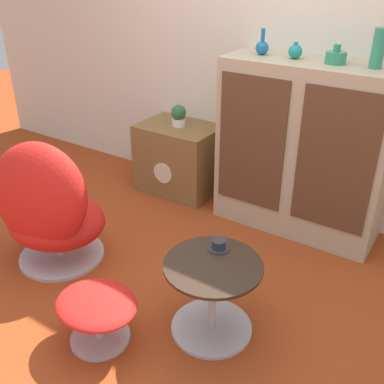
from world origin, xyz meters
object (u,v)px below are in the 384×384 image
object	(u,v)px
coffee_table	(212,295)
vase_inner_left	(295,51)
egg_chair	(49,210)
vase_inner_right	(336,57)
vase_leftmost	(262,47)
potted_plant	(179,115)
ottoman	(97,309)
sideboard	(303,150)
teacup	(219,245)
vase_rightmost	(378,48)
tv_console	(179,158)

from	to	relation	value
coffee_table	vase_inner_left	bearing A→B (deg)	97.46
egg_chair	vase_inner_right	bearing A→B (deg)	45.95
vase_leftmost	potted_plant	world-z (taller)	vase_leftmost
egg_chair	ottoman	size ratio (longest dim) A/B	1.98
sideboard	teacup	bearing A→B (deg)	-90.45
vase_rightmost	potted_plant	bearing A→B (deg)	-179.73
coffee_table	teacup	bearing A→B (deg)	108.99
egg_chair	potted_plant	size ratio (longest dim) A/B	5.09
sideboard	vase_leftmost	distance (m)	0.77
vase_rightmost	teacup	bearing A→B (deg)	-108.54
egg_chair	coffee_table	distance (m)	1.21
sideboard	potted_plant	distance (m)	1.07
teacup	vase_inner_left	bearing A→B (deg)	96.06
tv_console	vase_inner_left	size ratio (longest dim) A/B	6.17
teacup	coffee_table	bearing A→B (deg)	-71.01
vase_leftmost	potted_plant	xyz separation A→B (m)	(-0.70, -0.01, -0.61)
coffee_table	vase_inner_left	world-z (taller)	vase_inner_left
egg_chair	vase_inner_left	distance (m)	1.91
tv_console	vase_inner_left	world-z (taller)	vase_inner_left
egg_chair	vase_rightmost	bearing A→B (deg)	41.04
tv_console	egg_chair	bearing A→B (deg)	-93.79
vase_leftmost	ottoman	bearing A→B (deg)	-91.92
coffee_table	vase_inner_right	size ratio (longest dim) A/B	3.98
vase_inner_right	potted_plant	xyz separation A→B (m)	(-1.21, -0.01, -0.60)
vase_leftmost	vase_inner_left	xyz separation A→B (m)	(0.24, 0.00, -0.01)
ottoman	teacup	size ratio (longest dim) A/B	3.72
sideboard	vase_inner_left	world-z (taller)	vase_inner_left
egg_chair	tv_console	bearing A→B (deg)	86.21
ottoman	vase_inner_right	size ratio (longest dim) A/B	3.47
vase_rightmost	vase_inner_right	bearing A→B (deg)	180.00
vase_leftmost	sideboard	bearing A→B (deg)	-0.60
egg_chair	vase_rightmost	world-z (taller)	vase_rightmost
coffee_table	vase_rightmost	size ratio (longest dim) A/B	2.21
egg_chair	coffee_table	bearing A→B (deg)	2.18
tv_console	vase_leftmost	distance (m)	1.22
tv_console	vase_rightmost	bearing A→B (deg)	0.28
ottoman	potted_plant	bearing A→B (deg)	110.87
teacup	ottoman	bearing A→B (deg)	-128.26
sideboard	vase_inner_left	xyz separation A→B (m)	(-0.13, 0.00, 0.67)
vase_inner_left	vase_rightmost	xyz separation A→B (m)	(0.51, -0.00, 0.07)
teacup	sideboard	bearing A→B (deg)	89.55
egg_chair	ottoman	world-z (taller)	egg_chair
potted_plant	sideboard	bearing A→B (deg)	0.15
coffee_table	potted_plant	distance (m)	1.76
egg_chair	potted_plant	world-z (taller)	egg_chair
tv_console	egg_chair	distance (m)	1.34
coffee_table	vase_inner_right	xyz separation A→B (m)	(0.10, 1.30, 1.04)
potted_plant	vase_leftmost	bearing A→B (deg)	0.55
potted_plant	ottoman	bearing A→B (deg)	-69.13
egg_chair	vase_leftmost	size ratio (longest dim) A/B	5.20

